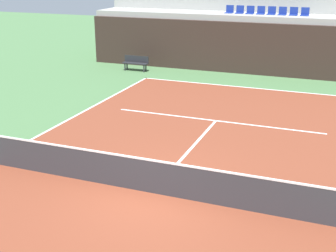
% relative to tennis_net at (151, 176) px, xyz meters
% --- Properties ---
extents(ground_plane, '(80.00, 80.00, 0.00)m').
position_rel_tennis_net_xyz_m(ground_plane, '(0.00, 0.00, -0.51)').
color(ground_plane, '#477042').
extents(court_surface, '(11.00, 24.00, 0.01)m').
position_rel_tennis_net_xyz_m(court_surface, '(0.00, 0.00, -0.50)').
color(court_surface, brown).
rests_on(court_surface, ground_plane).
extents(baseline_far, '(11.00, 0.10, 0.00)m').
position_rel_tennis_net_xyz_m(baseline_far, '(0.00, 11.95, -0.50)').
color(baseline_far, white).
rests_on(baseline_far, court_surface).
extents(service_line_far, '(8.26, 0.10, 0.00)m').
position_rel_tennis_net_xyz_m(service_line_far, '(0.00, 6.40, -0.50)').
color(service_line_far, white).
rests_on(service_line_far, court_surface).
extents(centre_service_line, '(0.10, 6.40, 0.00)m').
position_rel_tennis_net_xyz_m(centre_service_line, '(0.00, 3.20, -0.50)').
color(centre_service_line, white).
rests_on(centre_service_line, court_surface).
extents(back_wall, '(20.32, 0.30, 2.83)m').
position_rel_tennis_net_xyz_m(back_wall, '(0.00, 15.04, 0.90)').
color(back_wall, '#33231E').
rests_on(back_wall, ground_plane).
extents(stands_tier_lower, '(20.32, 2.40, 3.15)m').
position_rel_tennis_net_xyz_m(stands_tier_lower, '(0.00, 16.39, 1.07)').
color(stands_tier_lower, '#9E9E99').
rests_on(stands_tier_lower, ground_plane).
extents(stands_tier_upper, '(20.32, 2.40, 4.21)m').
position_rel_tennis_net_xyz_m(stands_tier_upper, '(0.00, 18.79, 1.60)').
color(stands_tier_upper, '#9E9E99').
rests_on(stands_tier_upper, ground_plane).
extents(seating_row_lower, '(4.66, 0.44, 0.44)m').
position_rel_tennis_net_xyz_m(seating_row_lower, '(-0.00, 16.49, 2.77)').
color(seating_row_lower, navy).
rests_on(seating_row_lower, stands_tier_lower).
extents(tennis_net, '(11.08, 0.08, 1.07)m').
position_rel_tennis_net_xyz_m(tennis_net, '(0.00, 0.00, 0.00)').
color(tennis_net, black).
rests_on(tennis_net, court_surface).
extents(player_bench, '(1.50, 0.40, 0.85)m').
position_rel_tennis_net_xyz_m(player_bench, '(-6.76, 13.50, -0.00)').
color(player_bench, '#232328').
rests_on(player_bench, ground_plane).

